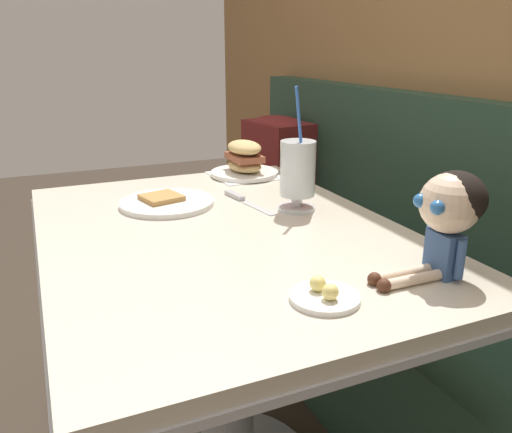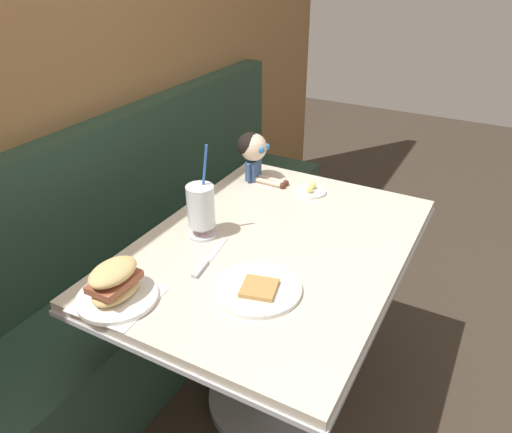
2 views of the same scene
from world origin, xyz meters
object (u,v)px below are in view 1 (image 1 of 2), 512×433
(toast_plate, at_px, (166,202))
(butter_saucer, at_px, (324,295))
(backpack, at_px, (276,160))
(sandwich_plate, at_px, (244,162))
(butter_knife, at_px, (241,199))
(seated_doll, at_px, (449,209))
(milkshake_glass, at_px, (298,173))

(toast_plate, relative_size, butter_saucer, 2.08)
(backpack, bearing_deg, butter_saucer, -22.71)
(sandwich_plate, height_order, butter_knife, sandwich_plate)
(toast_plate, distance_m, seated_doll, 0.74)
(butter_knife, xyz_separation_m, backpack, (-0.76, 0.48, -0.09))
(milkshake_glass, bearing_deg, butter_knife, -143.49)
(milkshake_glass, height_order, butter_saucer, milkshake_glass)
(butter_knife, xyz_separation_m, seated_doll, (0.60, 0.16, 0.12))
(sandwich_plate, height_order, backpack, sandwich_plate)
(toast_plate, xyz_separation_m, sandwich_plate, (-0.22, 0.32, 0.04))
(butter_saucer, relative_size, backpack, 0.30)
(butter_saucer, distance_m, backpack, 1.47)
(butter_knife, distance_m, backpack, 0.90)
(milkshake_glass, height_order, sandwich_plate, milkshake_glass)
(seated_doll, bearing_deg, backpack, 166.95)
(milkshake_glass, relative_size, butter_saucer, 2.63)
(sandwich_plate, bearing_deg, seated_doll, 3.09)
(milkshake_glass, distance_m, seated_doll, 0.47)
(milkshake_glass, bearing_deg, toast_plate, -120.09)
(milkshake_glass, xyz_separation_m, butter_saucer, (0.46, -0.19, -0.09))
(milkshake_glass, height_order, seated_doll, milkshake_glass)
(toast_plate, height_order, butter_saucer, butter_saucer)
(seated_doll, bearing_deg, toast_plate, -150.36)
(milkshake_glass, distance_m, backpack, 0.98)
(sandwich_plate, bearing_deg, milkshake_glass, -2.16)
(milkshake_glass, relative_size, sandwich_plate, 1.43)
(milkshake_glass, height_order, butter_knife, milkshake_glass)
(butter_saucer, xyz_separation_m, butter_knife, (-0.60, 0.09, -0.00))
(sandwich_plate, height_order, butter_saucer, sandwich_plate)
(milkshake_glass, height_order, backpack, milkshake_glass)
(sandwich_plate, bearing_deg, butter_saucer, -13.66)
(butter_saucer, distance_m, seated_doll, 0.28)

